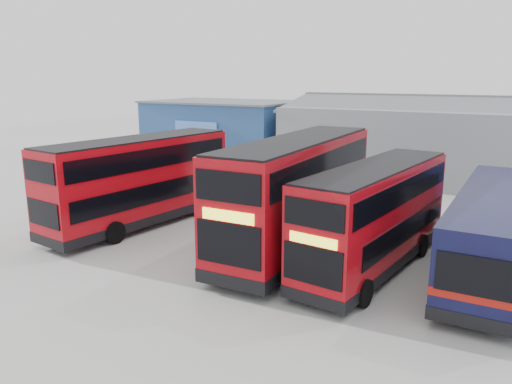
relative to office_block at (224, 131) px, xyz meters
name	(u,v)px	position (x,y,z in m)	size (l,w,h in m)	color
ground_plane	(272,248)	(14.00, -17.99, -2.58)	(120.00, 120.00, 0.00)	#9E9E99
office_block	(224,131)	(0.00, 0.00, 0.00)	(12.30, 8.32, 5.12)	navy
maintenance_shed	(512,145)	(22.00, 2.01, 0.02)	(30.50, 12.00, 5.89)	gray
double_decker_left	(140,183)	(6.80, -18.14, -0.42)	(3.65, 10.44, 4.33)	#A50912
double_decker_centre	(297,195)	(14.90, -17.55, -0.23)	(3.05, 11.23, 4.72)	#A50912
double_decker_right	(375,218)	(18.40, -18.12, -0.58)	(3.36, 9.67, 4.01)	#A50912
single_decker_blue	(495,233)	(22.40, -16.36, -1.04)	(2.81, 11.46, 3.10)	#0C1135
panel_van	(165,150)	(-3.23, -4.07, -1.38)	(3.77, 5.25, 2.15)	white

